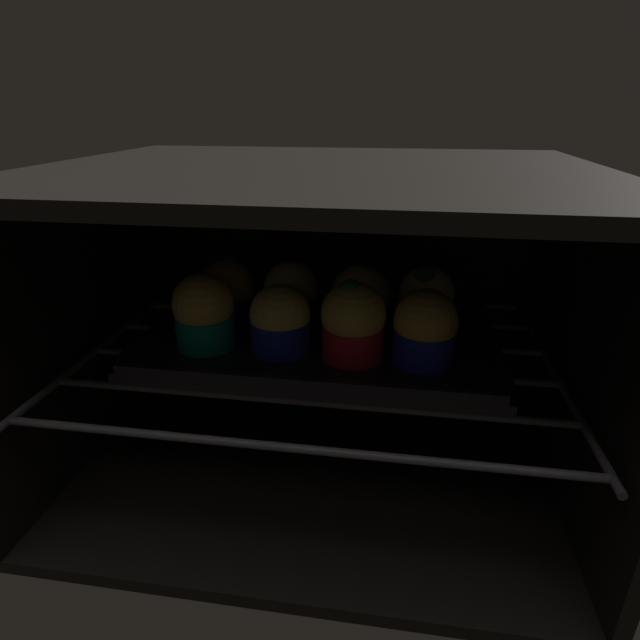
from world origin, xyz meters
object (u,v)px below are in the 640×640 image
object	(u,v)px
muffin_row0_col1	(280,322)
muffin_row1_col0	(228,292)
muffin_row0_col3	(425,329)
muffin_row0_col2	(353,322)
muffin_row1_col1	(291,294)
muffin_row1_col3	(426,301)
baking_tray	(320,341)
muffin_row1_col2	(360,300)
muffin_row0_col0	(204,313)

from	to	relation	value
muffin_row0_col1	muffin_row1_col0	world-z (taller)	muffin_row1_col0
muffin_row1_col0	muffin_row0_col3	bearing A→B (deg)	-18.86
muffin_row0_col3	muffin_row0_col2	bearing A→B (deg)	-178.60
muffin_row0_col1	muffin_row0_col2	distance (cm)	8.34
muffin_row1_col1	muffin_row1_col3	xyz separation A→B (cm)	(16.99, -0.65, 0.28)
baking_tray	muffin_row1_col0	xyz separation A→B (cm)	(-12.78, 4.19, 4.19)
baking_tray	muffin_row1_col2	size ratio (longest dim) A/B	5.12
muffin_row1_col0	muffin_row1_col1	world-z (taller)	muffin_row1_col0
muffin_row0_col0	muffin_row0_col2	distance (cm)	17.24
muffin_row0_col3	muffin_row1_col1	bearing A→B (deg)	152.30
baking_tray	muffin_row1_col2	bearing A→B (deg)	40.16
muffin_row0_col2	muffin_row1_col0	bearing A→B (deg)	153.09
baking_tray	muffin_row0_col0	size ratio (longest dim) A/B	4.77
muffin_row1_col1	muffin_row1_col2	xyz separation A→B (cm)	(8.97, -0.60, -0.05)
muffin_row1_col2	muffin_row0_col3	bearing A→B (deg)	-46.70
muffin_row1_col3	muffin_row0_col2	bearing A→B (deg)	-134.63
muffin_row1_col1	muffin_row1_col3	world-z (taller)	muffin_row1_col3
muffin_row1_col1	muffin_row1_col3	size ratio (longest dim) A/B	0.92
baking_tray	muffin_row1_col0	distance (cm)	14.08
muffin_row0_col2	muffin_row1_col2	xyz separation A→B (cm)	(0.12, 8.31, -0.56)
muffin_row0_col0	muffin_row1_col0	distance (cm)	8.36
muffin_row1_col1	muffin_row0_col1	bearing A→B (deg)	-86.32
muffin_row0_col0	muffin_row1_col3	size ratio (longest dim) A/B	0.99
muffin_row0_col3	muffin_row1_col0	distance (cm)	26.34
muffin_row0_col0	muffin_row0_col1	size ratio (longest dim) A/B	1.11
muffin_row1_col1	muffin_row1_col2	distance (cm)	8.99
muffin_row0_col0	muffin_row1_col2	xyz separation A→B (cm)	(17.36, 7.96, -0.43)
muffin_row1_col3	muffin_row1_col2	bearing A→B (deg)	179.62
muffin_row0_col2	muffin_row1_col3	distance (cm)	11.61
muffin_row0_col0	muffin_row0_col2	world-z (taller)	muffin_row0_col2
muffin_row0_col0	muffin_row0_col3	xyz separation A→B (cm)	(25.02, -0.16, -0.26)
muffin_row0_col0	muffin_row1_col1	size ratio (longest dim) A/B	1.08
muffin_row0_col1	muffin_row1_col3	distance (cm)	18.20
muffin_row0_col0	muffin_row1_col3	distance (cm)	26.59
muffin_row0_col1	muffin_row1_col3	xyz separation A→B (cm)	(16.45, 7.78, 0.47)
baking_tray	muffin_row1_col0	bearing A→B (deg)	161.84
muffin_row0_col3	muffin_row1_col1	xyz separation A→B (cm)	(-16.62, 8.72, -0.12)
muffin_row1_col1	muffin_row0_col2	bearing A→B (deg)	-45.23
muffin_row0_col0	muffin_row1_col3	world-z (taller)	muffin_row1_col3
muffin_row0_col1	muffin_row1_col1	world-z (taller)	muffin_row1_col1
baking_tray	muffin_row1_col1	xyz separation A→B (cm)	(-4.47, 4.40, 4.24)
muffin_row0_col3	muffin_row1_col0	world-z (taller)	same
baking_tray	muffin_row0_col1	bearing A→B (deg)	-134.21
muffin_row0_col3	muffin_row1_col3	distance (cm)	8.08
muffin_row0_col1	muffin_row1_col0	bearing A→B (deg)	137.09
baking_tray	muffin_row0_col3	bearing A→B (deg)	-19.59
baking_tray	muffin_row0_col2	xyz separation A→B (cm)	(4.37, -4.51, 4.75)
muffin_row0_col2	muffin_row1_col3	xyz separation A→B (cm)	(8.15, 8.26, -0.23)
muffin_row1_col0	muffin_row1_col2	size ratio (longest dim) A/B	1.03
muffin_row1_col3	muffin_row0_col3	bearing A→B (deg)	-92.67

